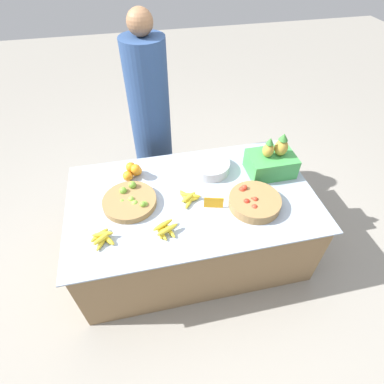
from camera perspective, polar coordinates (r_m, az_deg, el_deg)
ground_plane at (r=2.71m, az=0.00°, el=-10.44°), size 12.00×12.00×0.00m
market_table at (r=2.45m, az=0.00°, el=-6.15°), size 1.82×1.07×0.64m
lime_bowl at (r=2.19m, az=-11.82°, el=-1.67°), size 0.38×0.38×0.10m
tomato_basket at (r=2.17m, az=11.76°, el=-1.85°), size 0.37×0.37×0.10m
orange_pile at (r=2.38m, az=-11.08°, el=3.99°), size 0.15×0.13×0.13m
metal_bowl at (r=2.40m, az=3.42°, el=4.94°), size 0.32×0.32×0.08m
price_sign at (r=2.11m, az=4.14°, el=-2.05°), size 0.13×0.04×0.10m
produce_crate at (r=2.43m, az=14.89°, el=5.68°), size 0.36×0.26×0.35m
banana_bunch_middle_left at (r=2.17m, az=-0.76°, el=-1.10°), size 0.15×0.21×0.06m
banana_bunch_front_center at (r=2.02m, az=-16.66°, el=-8.31°), size 0.17×0.18×0.06m
banana_bunch_middle_right at (r=1.98m, az=-5.23°, el=-7.06°), size 0.18×0.16×0.06m
vendor_person at (r=2.80m, az=-7.85°, el=13.23°), size 0.35×0.35×1.68m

